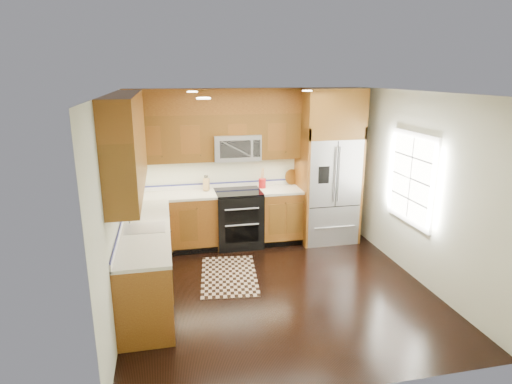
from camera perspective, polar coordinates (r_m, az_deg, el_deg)
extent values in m
plane|color=black|center=(5.96, 2.95, -12.79)|extent=(4.00, 4.00, 0.00)
cube|color=silver|center=(7.36, -0.93, 3.56)|extent=(4.00, 0.02, 2.60)
cube|color=silver|center=(5.32, -18.15, -1.91)|extent=(0.02, 4.00, 2.60)
cube|color=silver|center=(6.28, 21.05, 0.42)|extent=(0.02, 4.00, 2.60)
cube|color=white|center=(6.41, 20.03, 1.73)|extent=(0.04, 1.10, 1.30)
cube|color=white|center=(6.40, 19.96, 1.73)|extent=(0.02, 0.95, 1.15)
cube|color=#92601C|center=(7.16, -10.83, -4.12)|extent=(1.37, 0.60, 0.90)
cube|color=#92601C|center=(7.41, 3.28, -3.20)|extent=(0.72, 0.60, 0.90)
cube|color=#92601C|center=(5.78, -14.26, -9.24)|extent=(0.60, 2.40, 0.90)
cube|color=white|center=(7.07, -5.02, -0.16)|extent=(2.85, 0.62, 0.04)
cube|color=white|center=(5.60, -14.58, -4.86)|extent=(0.62, 2.40, 0.04)
cube|color=brown|center=(7.01, -5.33, 7.27)|extent=(2.85, 0.33, 0.75)
cube|color=brown|center=(5.37, -16.67, 4.16)|extent=(0.33, 2.40, 0.75)
cube|color=#92601C|center=(6.96, -5.46, 11.96)|extent=(2.85, 0.33, 0.40)
cube|color=#92601C|center=(5.30, -17.15, 10.26)|extent=(0.33, 2.40, 0.40)
cube|color=black|center=(7.22, -2.34, -3.60)|extent=(0.76, 0.64, 0.92)
cube|color=black|center=(7.08, -2.38, 0.04)|extent=(0.76, 0.60, 0.02)
cube|color=black|center=(6.88, -1.91, -3.18)|extent=(0.55, 0.01, 0.18)
cube|color=black|center=(6.99, -1.88, -5.66)|extent=(0.55, 0.01, 0.28)
cylinder|color=#B2B2B7|center=(6.82, -1.88, -2.29)|extent=(0.55, 0.02, 0.02)
cylinder|color=#B2B2B7|center=(6.90, -1.86, -4.42)|extent=(0.55, 0.02, 0.02)
cube|color=#B2B2B7|center=(7.05, -2.63, 6.00)|extent=(0.76, 0.40, 0.42)
cube|color=black|center=(6.85, -2.77, 5.72)|extent=(0.50, 0.01, 0.28)
cube|color=#B2B2B7|center=(7.46, 9.48, 0.36)|extent=(0.90, 0.74, 1.80)
cube|color=black|center=(7.04, 10.71, 2.33)|extent=(0.01, 0.01, 1.08)
cube|color=black|center=(6.96, 9.04, 2.25)|extent=(0.18, 0.01, 0.28)
cube|color=#92601C|center=(7.28, 6.07, 0.92)|extent=(0.04, 0.74, 2.00)
cube|color=#92601C|center=(7.62, 12.81, 1.28)|extent=(0.04, 0.74, 2.00)
cube|color=brown|center=(7.24, 9.94, 10.35)|extent=(0.98, 0.74, 0.80)
cube|color=#B2B2B7|center=(5.59, -14.60, -4.57)|extent=(0.50, 0.42, 0.02)
cylinder|color=#B2B2B7|center=(5.77, -16.59, -2.72)|extent=(0.02, 0.02, 0.28)
torus|color=#B2B2B7|center=(5.66, -16.75, -1.63)|extent=(0.18, 0.02, 0.18)
cube|color=black|center=(6.31, -3.62, -11.03)|extent=(0.93, 1.39, 0.01)
cube|color=tan|center=(7.17, -6.64, 1.03)|extent=(0.12, 0.15, 0.20)
cylinder|color=#AD1518|center=(7.27, 0.84, 1.17)|extent=(0.13, 0.13, 0.16)
cylinder|color=brown|center=(7.55, 4.76, 1.09)|extent=(0.35, 0.35, 0.02)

